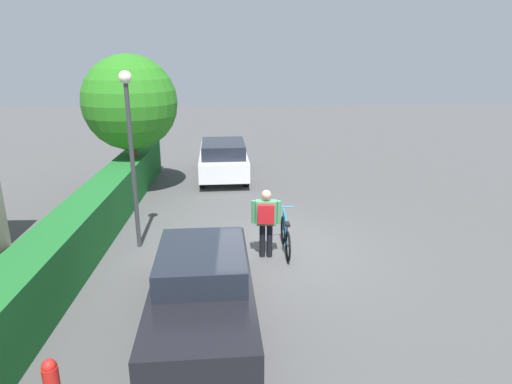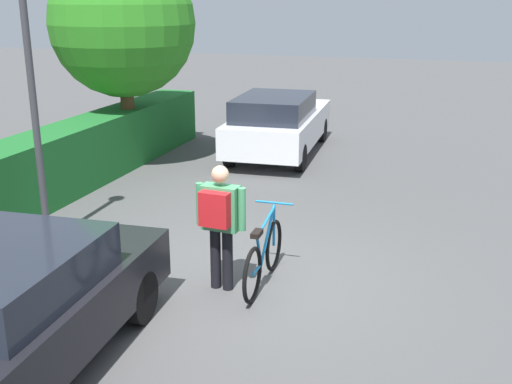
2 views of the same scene
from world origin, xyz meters
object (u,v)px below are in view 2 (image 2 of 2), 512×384
object	(u,v)px
person_rider	(220,217)
street_lamp	(29,60)
bicycle	(264,257)
tree_kerbside	(123,24)
parked_car_far	(278,123)

from	to	relation	value
person_rider	street_lamp	xyz separation A→B (m)	(0.68, 2.97, 1.69)
bicycle	street_lamp	world-z (taller)	street_lamp
person_rider	tree_kerbside	world-z (taller)	tree_kerbside
bicycle	parked_car_far	bearing A→B (deg)	14.23
tree_kerbside	person_rider	bearing A→B (deg)	-141.83
parked_car_far	tree_kerbside	world-z (taller)	tree_kerbside
street_lamp	tree_kerbside	bearing A→B (deg)	13.00
street_lamp	bicycle	bearing A→B (deg)	-96.49
bicycle	tree_kerbside	bearing A→B (deg)	42.92
bicycle	tree_kerbside	size ratio (longest dim) A/B	0.37
person_rider	tree_kerbside	size ratio (longest dim) A/B	0.36
bicycle	tree_kerbside	distance (m)	7.01
person_rider	street_lamp	distance (m)	3.48
street_lamp	tree_kerbside	distance (m)	4.52
parked_car_far	person_rider	size ratio (longest dim) A/B	2.75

